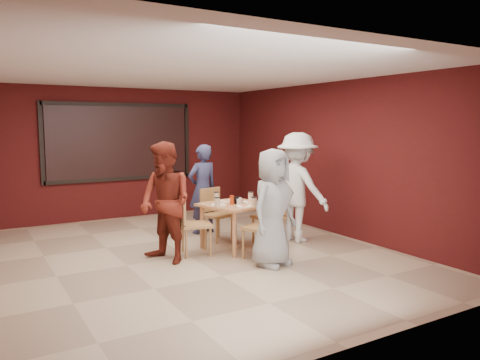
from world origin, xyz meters
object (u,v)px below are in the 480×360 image
chair_right (272,213)px  diner_right (297,187)px  diner_left (166,203)px  chair_back (215,211)px  diner_back (203,189)px  chair_front (265,224)px  diner_front (273,208)px  dining_table (235,209)px  chair_left (191,221)px

chair_right → diner_right: bearing=-12.7°
diner_left → diner_right: 2.44m
chair_back → diner_left: size_ratio=0.51×
diner_back → diner_right: diner_right is taller
chair_front → diner_back: diner_back is taller
diner_back → diner_front: bearing=82.0°
chair_right → dining_table: bearing=179.3°
diner_back → diner_right: bearing=122.9°
dining_table → diner_front: 1.10m
chair_right → diner_back: size_ratio=0.56×
diner_front → diner_back: size_ratio=1.02×
dining_table → chair_right: bearing=-0.7°
dining_table → chair_left: (-0.78, 0.01, -0.12)m
dining_table → chair_right: size_ratio=1.25×
chair_left → dining_table: bearing=-0.8°
chair_front → chair_back: bearing=92.7°
diner_right → chair_front: bearing=107.7°
diner_front → dining_table: bearing=70.7°
chair_back → diner_front: bearing=-89.7°
diner_right → chair_left: bearing=72.5°
chair_right → diner_back: (-0.69, 1.27, 0.31)m
chair_right → diner_left: diner_left is taller
diner_front → diner_left: (-1.25, 0.94, 0.05)m
chair_front → chair_back: size_ratio=1.07×
chair_front → chair_right: size_ratio=1.05×
dining_table → chair_right: chair_right is taller
chair_front → diner_left: 1.51m
dining_table → chair_back: size_ratio=1.26×
diner_front → diner_left: 1.57m
chair_right → diner_left: (-1.98, -0.14, 0.37)m
chair_back → diner_left: (-1.24, -0.84, 0.37)m
chair_left → diner_back: (0.81, 1.25, 0.29)m
chair_right → chair_back: bearing=136.4°
dining_table → diner_left: diner_left is taller
chair_front → diner_right: diner_right is taller
dining_table → diner_front: (0.00, -1.09, 0.19)m
diner_left → chair_right: bearing=74.7°
diner_right → dining_table: bearing=70.7°
dining_table → chair_front: (0.06, -0.80, -0.11)m
chair_front → chair_left: chair_front is taller
chair_right → diner_front: size_ratio=0.55×
dining_table → diner_right: size_ratio=0.61×
diner_front → diner_left: diner_left is taller
dining_table → diner_back: size_ratio=0.69×
diner_front → chair_front: bearing=58.2°
chair_left → diner_left: (-0.47, -0.16, 0.35)m
diner_front → diner_left: bearing=123.6°
chair_back → chair_front: bearing=-87.3°
diner_front → diner_right: (1.19, 0.97, 0.10)m
chair_left → chair_right: 1.50m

